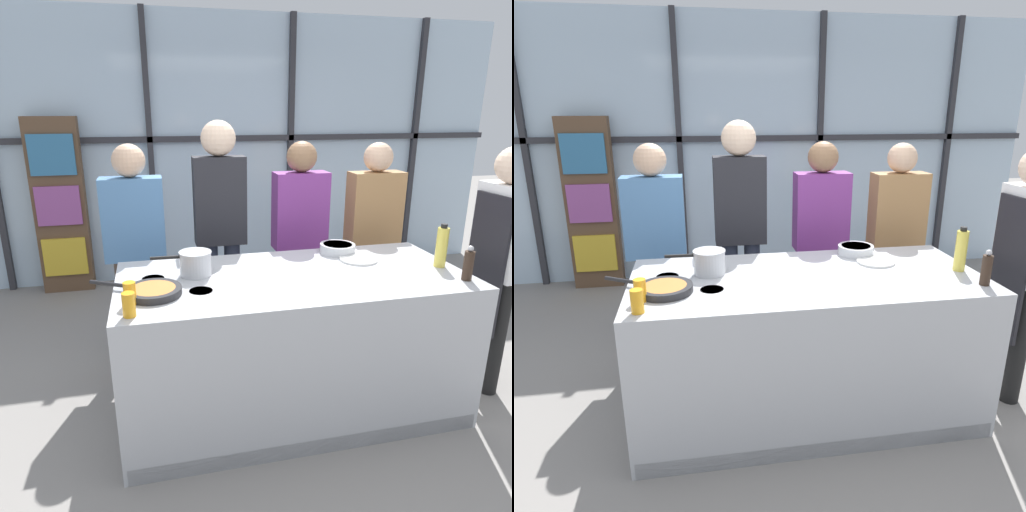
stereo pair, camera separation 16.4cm
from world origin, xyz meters
TOP-DOWN VIEW (x-y plane):
  - ground_plane at (0.00, 0.00)m, footprint 18.00×18.00m
  - back_window_wall at (0.00, 2.64)m, footprint 6.40×0.10m
  - bookshelf at (-1.70, 2.46)m, footprint 0.50×0.19m
  - demo_island at (-0.00, -0.00)m, footprint 2.06×0.94m
  - chef at (1.35, -0.07)m, footprint 0.23×0.38m
  - spectator_far_left at (-0.93, 0.83)m, footprint 0.43×0.23m
  - spectator_center_left at (-0.31, 0.83)m, footprint 0.37×0.25m
  - spectator_center_right at (0.31, 0.83)m, footprint 0.41×0.23m
  - spectator_far_right at (0.93, 0.83)m, footprint 0.42×0.22m
  - frying_pan at (-0.82, -0.12)m, footprint 0.49×0.35m
  - saucepan at (-0.57, 0.12)m, footprint 0.36×0.19m
  - white_plate at (0.49, 0.16)m, footprint 0.24×0.24m
  - mixing_bowl at (0.42, 0.35)m, footprint 0.24×0.24m
  - oil_bottle at (0.93, -0.06)m, footprint 0.07×0.07m
  - pepper_grinder at (0.94, -0.31)m, footprint 0.06×0.06m
  - juice_glass_near at (-0.93, -0.37)m, footprint 0.06×0.06m
  - juice_glass_far at (-0.93, -0.23)m, footprint 0.06×0.06m

SIDE VIEW (x-z plane):
  - ground_plane at x=0.00m, z-range 0.00..0.00m
  - demo_island at x=0.00m, z-range 0.00..0.91m
  - bookshelf at x=-1.70m, z-range 0.00..1.78m
  - spectator_far_right at x=0.93m, z-range 0.11..1.71m
  - white_plate at x=0.49m, z-range 0.91..0.92m
  - spectator_far_left at x=-0.93m, z-range 0.11..1.73m
  - spectator_center_right at x=0.31m, z-range 0.12..1.74m
  - frying_pan at x=-0.82m, z-range 0.91..0.95m
  - mixing_bowl at x=0.42m, z-range 0.91..0.97m
  - chef at x=1.35m, z-range 0.13..1.76m
  - juice_glass_near at x=-0.93m, z-range 0.91..1.03m
  - juice_glass_far at x=-0.93m, z-range 0.91..1.03m
  - saucepan at x=-0.57m, z-range 0.91..1.06m
  - pepper_grinder at x=0.94m, z-range 0.90..1.10m
  - oil_bottle at x=0.93m, z-range 0.90..1.17m
  - spectator_center_left at x=-0.31m, z-range 0.16..1.94m
  - back_window_wall at x=0.00m, z-range 0.00..2.80m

